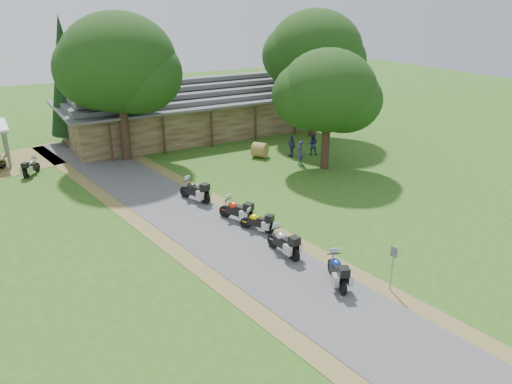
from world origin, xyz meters
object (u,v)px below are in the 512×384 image
lodge (189,106)px  motorcycle_row_c (257,221)px  motorcycle_row_d (236,209)px  hay_bale (260,150)px  motorcycle_row_a (337,269)px  motorcycle_carport_b (31,166)px  motorcycle_row_b (283,241)px  motorcycle_row_e (195,190)px

lodge → motorcycle_row_c: 20.46m
motorcycle_row_d → hay_bale: motorcycle_row_d is taller
motorcycle_row_a → lodge: bearing=11.8°
lodge → motorcycle_carport_b: 14.38m
motorcycle_row_b → motorcycle_row_d: (-0.13, 4.36, -0.00)m
lodge → motorcycle_row_e: bearing=-111.9°
motorcycle_row_a → hay_bale: (6.22, 16.95, -0.13)m
motorcycle_row_d → motorcycle_carport_b: (-8.45, 13.51, -0.07)m
motorcycle_carport_b → hay_bale: bearing=-70.1°
motorcycle_row_a → motorcycle_row_c: bearing=24.7°
lodge → hay_bale: bearing=-78.1°
motorcycle_row_c → motorcycle_row_d: motorcycle_row_d is taller
motorcycle_row_e → hay_bale: (7.68, 5.59, -0.15)m
motorcycle_row_a → motorcycle_row_b: 3.32m
motorcycle_row_a → motorcycle_row_e: 11.45m
motorcycle_row_e → motorcycle_row_b: bearing=163.9°
lodge → motorcycle_row_b: lodge is taller
motorcycle_carport_b → motorcycle_row_c: bearing=-114.7°
motorcycle_row_b → motorcycle_row_a: bearing=-176.1°
lodge → motorcycle_row_c: (-4.70, -19.83, -1.86)m
motorcycle_row_d → motorcycle_row_e: size_ratio=0.97×
motorcycle_row_c → motorcycle_carport_b: 17.52m
motorcycle_row_a → hay_bale: size_ratio=1.80×
motorcycle_row_d → motorcycle_row_e: (-0.78, 3.73, 0.02)m
motorcycle_row_a → motorcycle_row_e: motorcycle_row_e is taller
lodge → hay_bale: size_ratio=19.42×
motorcycle_row_e → motorcycle_carport_b: 12.43m
motorcycle_row_d → motorcycle_row_e: 3.81m
lodge → motorcycle_row_a: bearing=-99.6°
motorcycle_row_b → motorcycle_row_e: (-0.92, 8.09, 0.02)m
motorcycle_carport_b → motorcycle_row_b: bearing=-119.2°
motorcycle_row_c → motorcycle_carport_b: (-8.78, 15.16, 0.01)m
motorcycle_row_e → hay_bale: bearing=-76.6°
hay_bale → motorcycle_row_d: bearing=-126.5°
motorcycle_row_c → motorcycle_row_e: (-1.11, 5.38, 0.11)m
lodge → motorcycle_row_d: 18.95m
motorcycle_row_a → motorcycle_row_e: (-1.46, 11.36, 0.03)m
motorcycle_row_b → motorcycle_row_e: motorcycle_row_e is taller
lodge → motorcycle_carport_b: (-13.48, -4.67, -1.84)m
motorcycle_carport_b → motorcycle_row_a: bearing=-121.5°
motorcycle_row_a → motorcycle_row_e: size_ratio=0.96×
lodge → motorcycle_row_a: size_ratio=10.77×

